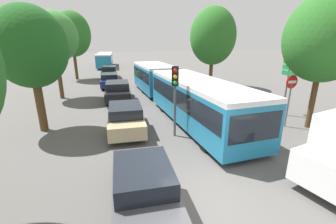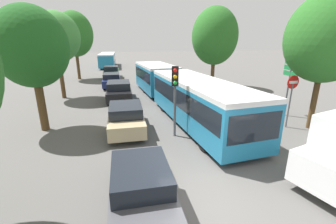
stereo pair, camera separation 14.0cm
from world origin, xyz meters
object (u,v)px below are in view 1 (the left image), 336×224
(tree_right_near, at_px, (325,41))
(queued_car_tan, at_px, (126,118))
(articulated_bus, at_px, (175,87))
(queued_car_navy, at_px, (110,80))
(queued_car_black, at_px, (118,91))
(direction_sign_post, at_px, (289,74))
(tree_left_mid, at_px, (30,48))
(traffic_light, at_px, (175,86))
(tree_left_distant, at_px, (72,34))
(city_bus_rear, at_px, (105,59))
(queued_car_green, at_px, (109,72))
(tree_right_mid, at_px, (213,38))
(no_entry_sign, at_px, (290,93))
(queued_car_graphite, at_px, (143,186))
(tree_left_far, at_px, (53,38))

(tree_right_near, bearing_deg, queued_car_tan, 166.97)
(articulated_bus, relative_size, queued_car_navy, 4.12)
(queued_car_black, relative_size, queued_car_navy, 1.08)
(direction_sign_post, bearing_deg, tree_left_mid, 6.24)
(direction_sign_post, distance_m, tree_left_mid, 14.13)
(queued_car_navy, distance_m, traffic_light, 13.95)
(queued_car_navy, height_order, tree_left_distant, tree_left_distant)
(city_bus_rear, relative_size, tree_right_near, 1.68)
(direction_sign_post, relative_size, tree_left_distant, 0.46)
(queued_car_green, distance_m, direction_sign_post, 21.20)
(articulated_bus, bearing_deg, city_bus_rear, -174.42)
(tree_left_distant, relative_size, tree_right_mid, 1.03)
(articulated_bus, height_order, direction_sign_post, direction_sign_post)
(articulated_bus, bearing_deg, queued_car_black, -131.32)
(city_bus_rear, xyz_separation_m, no_entry_sign, (8.57, -34.46, 0.48))
(queued_car_graphite, distance_m, queued_car_tan, 5.85)
(queued_car_graphite, distance_m, direction_sign_post, 11.67)
(articulated_bus, distance_m, queued_car_tan, 5.23)
(queued_car_green, distance_m, tree_left_mid, 18.05)
(tree_left_distant, bearing_deg, no_entry_sign, -58.89)
(queued_car_tan, xyz_separation_m, direction_sign_post, (9.84, -0.14, 1.85))
(traffic_light, bearing_deg, tree_left_distant, -145.67)
(city_bus_rear, xyz_separation_m, queued_car_black, (0.24, -26.06, -0.64))
(direction_sign_post, relative_size, tree_right_near, 0.53)
(queued_car_green, height_order, tree_right_mid, tree_right_mid)
(direction_sign_post, bearing_deg, queued_car_green, -50.05)
(no_entry_sign, height_order, direction_sign_post, direction_sign_post)
(city_bus_rear, relative_size, queued_car_navy, 2.76)
(no_entry_sign, relative_size, tree_right_near, 0.42)
(traffic_light, bearing_deg, queued_car_black, -147.72)
(queued_car_tan, relative_size, traffic_light, 1.23)
(queued_car_black, height_order, direction_sign_post, direction_sign_post)
(articulated_bus, xyz_separation_m, traffic_light, (-1.58, -4.87, 1.05))
(tree_left_distant, bearing_deg, articulated_bus, -62.91)
(queued_car_tan, height_order, tree_right_mid, tree_right_mid)
(tree_left_mid, relative_size, tree_right_mid, 0.80)
(tree_right_near, bearing_deg, tree_right_mid, 89.52)
(queued_car_green, relative_size, traffic_light, 1.30)
(tree_left_far, relative_size, tree_left_distant, 0.85)
(articulated_bus, distance_m, queued_car_graphite, 10.20)
(tree_right_mid, bearing_deg, tree_left_mid, -148.80)
(queued_car_tan, height_order, direction_sign_post, direction_sign_post)
(queued_car_tan, height_order, tree_left_far, tree_left_far)
(no_entry_sign, bearing_deg, queued_car_green, -157.48)
(tree_left_far, bearing_deg, queued_car_navy, 41.52)
(tree_left_mid, bearing_deg, queued_car_navy, 70.46)
(queued_car_black, xyz_separation_m, tree_right_mid, (9.64, 3.17, 4.05))
(queued_car_graphite, height_order, queued_car_tan, queued_car_tan)
(queued_car_black, xyz_separation_m, direction_sign_post, (9.74, -6.67, 1.81))
(articulated_bus, xyz_separation_m, tree_right_mid, (5.95, 6.18, 3.36))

